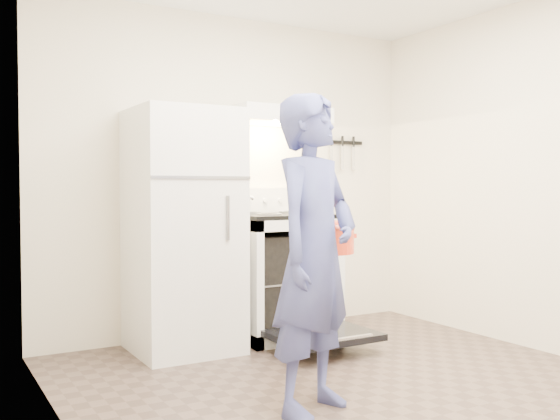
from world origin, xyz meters
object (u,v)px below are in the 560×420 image
object	(u,v)px
refrigerator	(183,231)
stove_body	(280,277)
tea_kettle	(239,198)
person	(315,253)
dutch_oven	(326,240)

from	to	relation	value
refrigerator	stove_body	distance (m)	0.90
tea_kettle	person	bearing A→B (deg)	-102.81
stove_body	tea_kettle	world-z (taller)	tea_kettle
stove_body	tea_kettle	bearing A→B (deg)	159.77
dutch_oven	refrigerator	bearing A→B (deg)	108.57
tea_kettle	person	size ratio (longest dim) A/B	0.16
stove_body	dutch_oven	size ratio (longest dim) A/B	2.39
stove_body	person	bearing A→B (deg)	-114.02
stove_body	tea_kettle	distance (m)	0.70
stove_body	dutch_oven	world-z (taller)	dutch_oven
person	dutch_oven	size ratio (longest dim) A/B	4.25
stove_body	dutch_oven	xyz separation A→B (m)	(-0.41, -1.22, 0.39)
stove_body	tea_kettle	size ratio (longest dim) A/B	3.61
stove_body	refrigerator	bearing A→B (deg)	-178.23
refrigerator	person	distance (m)	1.47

